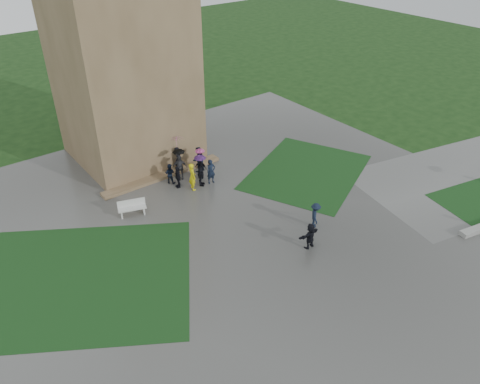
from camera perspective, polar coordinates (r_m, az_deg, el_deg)
ground at (r=25.91m, az=2.34°, el=-7.65°), size 120.00×120.00×0.00m
plaza at (r=27.12m, az=-0.35°, el=-5.48°), size 34.00×34.00×0.02m
lawn_inset_left at (r=25.70m, az=-18.74°, el=-10.05°), size 14.10×13.46×0.01m
lawn_inset_right at (r=33.74m, az=8.13°, el=2.45°), size 11.12×10.15×0.01m
tower at (r=33.66m, az=-14.60°, el=18.21°), size 8.00×8.00×18.00m
tower_plinth at (r=33.17m, az=-9.35°, el=1.99°), size 9.00×0.80×0.22m
bench at (r=29.39m, az=-13.03°, el=-1.86°), size 1.78×1.05×0.98m
visitor_cluster at (r=32.14m, az=-6.26°, el=3.36°), size 3.30×3.76×2.68m
pedestrian_mid at (r=27.84m, az=9.18°, el=-2.80°), size 1.05×1.12×1.58m
pedestrian_near at (r=26.19m, az=8.54°, el=-5.30°), size 1.46×0.57×1.56m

